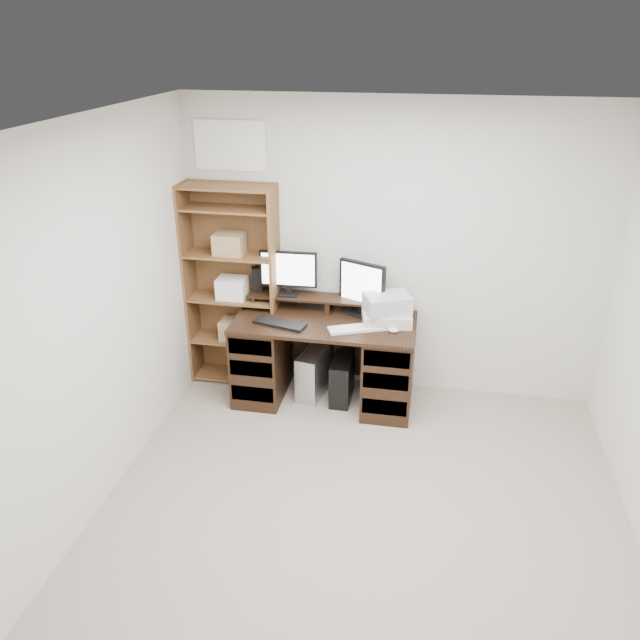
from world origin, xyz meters
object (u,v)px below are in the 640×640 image
(monitor_wide, at_px, (288,271))
(printer, at_px, (386,318))
(monitor_small, at_px, (362,286))
(desk, at_px, (325,358))
(tower_silver, at_px, (314,373))
(tower_black, at_px, (342,379))
(bookshelf, at_px, (233,285))

(monitor_wide, bearing_deg, printer, -13.30)
(monitor_wide, bearing_deg, monitor_small, -4.50)
(desk, height_order, printer, printer)
(monitor_small, bearing_deg, tower_silver, -137.32)
(printer, distance_m, tower_black, 0.70)
(bookshelf, bearing_deg, desk, -14.06)
(tower_black, height_order, bookshelf, bookshelf)
(monitor_small, distance_m, tower_silver, 0.89)
(tower_black, bearing_deg, desk, -175.97)
(monitor_wide, xyz_separation_m, bookshelf, (-0.50, 0.01, -0.17))
(desk, distance_m, tower_silver, 0.22)
(tower_silver, bearing_deg, tower_black, 2.05)
(tower_black, bearing_deg, tower_silver, 171.33)
(monitor_wide, bearing_deg, tower_silver, -34.94)
(tower_black, xyz_separation_m, bookshelf, (-1.00, 0.20, 0.72))
(tower_silver, relative_size, tower_black, 1.07)
(monitor_small, xyz_separation_m, bookshelf, (-1.13, 0.03, -0.08))
(desk, xyz_separation_m, tower_black, (0.15, 0.01, -0.19))
(monitor_wide, height_order, monitor_small, monitor_wide)
(bookshelf, bearing_deg, tower_black, -11.44)
(desk, relative_size, monitor_wide, 3.07)
(monitor_wide, bearing_deg, tower_black, -23.71)
(monitor_wide, bearing_deg, desk, -32.84)
(desk, height_order, bookshelf, bookshelf)
(monitor_small, distance_m, tower_black, 0.83)
(tower_silver, bearing_deg, printer, 9.95)
(monitor_wide, height_order, bookshelf, bookshelf)
(desk, bearing_deg, monitor_small, 33.13)
(tower_silver, bearing_deg, bookshelf, 178.46)
(monitor_small, xyz_separation_m, tower_black, (-0.13, -0.17, -0.81))
(monitor_small, height_order, bookshelf, bookshelf)
(desk, bearing_deg, tower_silver, 154.72)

